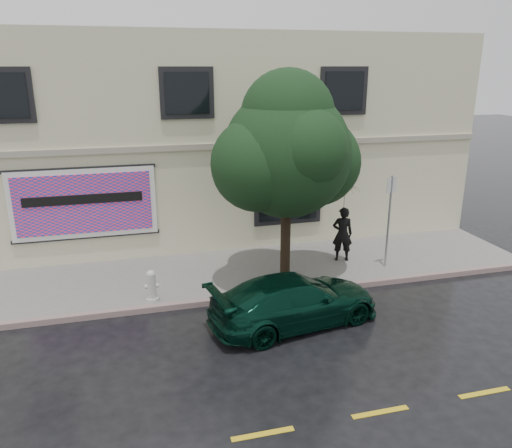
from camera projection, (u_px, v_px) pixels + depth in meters
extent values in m
plane|color=black|center=(223.00, 332.00, 11.68)|extent=(90.00, 90.00, 0.00)
cube|color=gray|center=(202.00, 276.00, 14.66)|extent=(20.00, 3.50, 0.15)
cube|color=gray|center=(212.00, 302.00, 13.04)|extent=(20.00, 0.18, 0.16)
cube|color=gold|center=(263.00, 434.00, 8.46)|extent=(19.00, 0.12, 0.01)
cube|color=beige|center=(175.00, 134.00, 18.92)|extent=(20.00, 8.00, 7.00)
cube|color=#9E9984|center=(189.00, 147.00, 15.16)|extent=(20.00, 0.12, 0.18)
cube|color=black|center=(288.00, 193.00, 16.44)|extent=(2.30, 0.10, 2.10)
cube|color=black|center=(289.00, 194.00, 16.39)|extent=(2.00, 0.05, 1.80)
cube|color=black|center=(1.00, 96.00, 13.41)|extent=(1.30, 0.05, 1.20)
cube|color=black|center=(187.00, 93.00, 14.62)|extent=(1.30, 0.05, 1.20)
cube|color=black|center=(344.00, 91.00, 15.84)|extent=(1.30, 0.05, 1.20)
cube|color=white|center=(84.00, 204.00, 14.83)|extent=(4.20, 0.06, 2.10)
cube|color=#FF386C|center=(84.00, 204.00, 14.79)|extent=(3.90, 0.04, 1.80)
cube|color=black|center=(88.00, 237.00, 15.18)|extent=(4.30, 0.10, 0.10)
cube|color=black|center=(80.00, 169.00, 14.54)|extent=(4.30, 0.10, 0.10)
cube|color=black|center=(83.00, 199.00, 14.72)|extent=(3.40, 0.02, 0.28)
imported|color=black|center=(295.00, 300.00, 11.93)|extent=(4.45, 2.59, 1.22)
imported|color=black|center=(342.00, 234.00, 15.39)|extent=(0.71, 0.56, 1.72)
imported|color=black|center=(345.00, 195.00, 15.02)|extent=(1.34, 1.34, 0.75)
cylinder|color=black|center=(285.00, 237.00, 13.82)|extent=(0.28, 0.28, 2.55)
sphere|color=black|center=(287.00, 154.00, 13.11)|extent=(3.40, 3.40, 3.40)
cylinder|color=beige|center=(153.00, 299.00, 12.92)|extent=(0.33, 0.33, 0.09)
cylinder|color=beige|center=(152.00, 287.00, 12.82)|extent=(0.24, 0.24, 0.60)
sphere|color=beige|center=(151.00, 275.00, 12.71)|extent=(0.24, 0.24, 0.24)
cylinder|color=beige|center=(152.00, 286.00, 12.81)|extent=(0.35, 0.11, 0.11)
cylinder|color=#94989C|center=(388.00, 222.00, 14.73)|extent=(0.06, 0.06, 2.80)
cube|color=silver|center=(392.00, 185.00, 14.39)|extent=(0.34, 0.11, 0.45)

